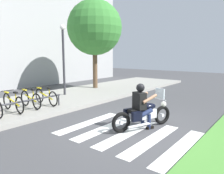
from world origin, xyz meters
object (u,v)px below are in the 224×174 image
rider (141,103)px  bicycle_2 (13,102)px  tree_near_rack (95,28)px  motorcycle (143,114)px  street_lamp (63,53)px  bicycle_3 (30,99)px  bike_rack (20,103)px  bicycle_4 (46,97)px

rider → bicycle_2: size_ratio=0.83×
tree_near_rack → motorcycle: bearing=-126.0°
motorcycle → street_lamp: bearing=74.1°
tree_near_rack → street_lamp: bearing=-172.1°
bicycle_3 → street_lamp: bearing=23.8°
rider → tree_near_rack: bearing=53.4°
bicycle_3 → tree_near_rack: tree_near_rack is taller
bicycle_2 → bicycle_3: size_ratio=1.07×
rider → bicycle_3: rider is taller
motorcycle → bicycle_3: 4.76m
bicycle_3 → street_lamp: size_ratio=0.42×
motorcycle → tree_near_rack: tree_near_rack is taller
tree_near_rack → bicycle_2: bearing=-165.8°
rider → bike_rack: rider is taller
bicycle_3 → tree_near_rack: size_ratio=0.28×
bike_rack → tree_near_rack: bearing=18.8°
tree_near_rack → rider: bearing=-126.6°
rider → bicycle_4: 4.62m
rider → bicycle_3: (-1.00, 4.60, -0.31)m
bicycle_4 → bicycle_3: bearing=-179.9°
bicycle_3 → bicycle_4: 0.73m
tree_near_rack → bike_rack: bearing=-161.2°
bicycle_3 → street_lamp: 3.52m
bicycle_2 → bicycle_3: (0.73, -0.00, 0.00)m
bicycle_2 → tree_near_rack: tree_near_rack is taller
rider → bike_rack: (-1.73, 4.05, -0.26)m
bicycle_3 → bicycle_4: size_ratio=0.94×
bike_rack → bicycle_3: bearing=37.1°
bicycle_2 → rider: bearing=-69.4°
bicycle_2 → street_lamp: bearing=19.2°
motorcycle → bicycle_4: (-0.34, 4.64, 0.05)m
rider → tree_near_rack: tree_near_rack is taller
bicycle_2 → street_lamp: (3.47, 1.20, 1.86)m
bike_rack → bicycle_4: bearing=20.8°
bicycle_2 → bike_rack: size_ratio=0.49×
bicycle_2 → bicycle_4: (1.46, 0.00, -0.00)m
bicycle_2 → bike_rack: bicycle_2 is taller
tree_near_rack → bicycle_4: bearing=-161.8°
bike_rack → tree_near_rack: 7.52m
street_lamp → tree_near_rack: size_ratio=0.67×
bicycle_4 → rider: bearing=-86.6°
motorcycle → tree_near_rack: bearing=54.0°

